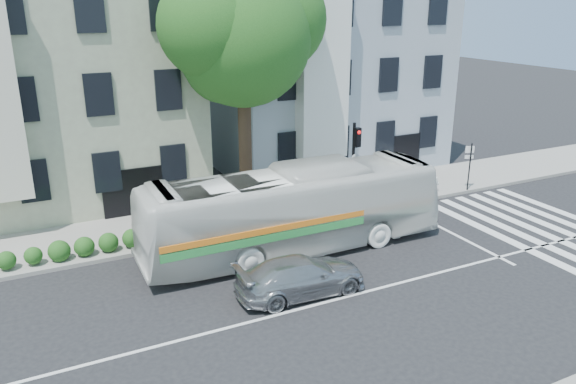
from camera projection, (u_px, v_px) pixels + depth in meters
ground at (349, 296)px, 17.85m from camera, size 120.00×120.00×0.00m
sidewalk_far at (251, 213)px, 24.61m from camera, size 80.00×4.00×0.15m
building_left at (50, 79)px, 25.86m from camera, size 12.00×10.00×11.00m
building_right at (315, 64)px, 31.73m from camera, size 12.00×10.00×11.00m
street_tree at (241, 29)px, 22.75m from camera, size 7.30×5.90×11.10m
bus at (293, 210)px, 20.69m from camera, size 2.86×11.52×3.20m
sedan at (301, 276)px, 17.85m from camera, size 1.82×4.30×1.24m
hedge at (84, 247)px, 20.27m from camera, size 8.54×1.83×0.70m
traffic_signal at (355, 156)px, 23.98m from camera, size 0.42×0.52×4.05m
fire_hydrant at (435, 184)px, 27.07m from camera, size 0.41×0.24×0.76m
far_sign_pole at (470, 160)px, 27.01m from camera, size 0.40×0.24×2.34m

